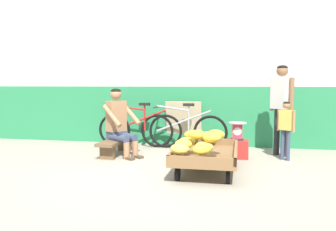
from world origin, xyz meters
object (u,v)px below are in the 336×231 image
Objects in this scene: banana_cart at (206,155)px; bicycle_near_left at (139,129)px; low_bench at (117,143)px; plastic_crate at (237,149)px; sign_board at (184,123)px; weighing_scale at (237,131)px; customer_adult at (281,100)px; vendor_seated at (119,122)px; bicycle_far_left at (183,130)px; customer_child at (286,124)px.

bicycle_near_left reaches higher than banana_cart.
plastic_crate is at bearing 3.25° from low_bench.
plastic_crate is 1.48m from sign_board.
customer_adult reaches higher than weighing_scale.
banana_cart is 1.27× the size of vendor_seated.
banana_cart is 1.10m from weighing_scale.
sign_board is (-0.04, 0.34, 0.08)m from bicycle_far_left.
vendor_seated is at bearing 151.71° from banana_cart.
customer_child is at bearing -83.87° from customer_adult.
bicycle_far_left is (-0.58, 1.67, 0.11)m from banana_cart.
low_bench is 2.82m from customer_child.
customer_adult reaches higher than banana_cart.
weighing_scale is 1.45m from sign_board.
bicycle_far_left is at bearing 37.13° from low_bench.
bicycle_far_left is 1.90m from customer_child.
customer_adult is at bearing -10.85° from bicycle_far_left.
customer_adult reaches higher than bicycle_near_left.
banana_cart is 1.54× the size of customer_child.
bicycle_far_left is (-1.00, 0.67, 0.20)m from plastic_crate.
customer_adult reaches higher than plastic_crate.
customer_child is at bearing -29.50° from sign_board.
vendor_seated is at bearing -175.17° from plastic_crate.
bicycle_far_left reaches higher than plastic_crate.
sign_board is 0.93× the size of customer_child.
customer_adult is (2.57, -0.33, 0.60)m from bicycle_near_left.
weighing_scale is at bearing -20.03° from bicycle_near_left.
plastic_crate is at bearing -44.13° from sign_board.
weighing_scale is 1.21m from bicycle_far_left.
weighing_scale is (0.00, -0.00, 0.30)m from plastic_crate.
customer_adult is at bearing 10.69° from vendor_seated.
vendor_seated is 3.17× the size of plastic_crate.
vendor_seated is 0.69× the size of bicycle_near_left.
weighing_scale reaches higher than banana_cart.
weighing_scale reaches higher than low_bench.
banana_cart is 1.09m from plastic_crate.
vendor_seated reaches higher than low_bench.
customer_adult is (0.72, 0.34, 0.50)m from weighing_scale.
vendor_seated is (-1.55, 0.83, 0.33)m from banana_cart.
customer_child is at bearing 40.21° from banana_cart.
customer_adult is (1.76, -0.67, 0.52)m from sign_board.
vendor_seated is 3.80× the size of weighing_scale.
vendor_seated reaches higher than plastic_crate.
customer_adult is (1.14, 1.34, 0.71)m from banana_cart.
customer_child reaches higher than weighing_scale.
banana_cart is 1.85m from low_bench.
low_bench is 1.27× the size of sign_board.
low_bench is 3.72× the size of weighing_scale.
bicycle_near_left is (0.11, 0.84, -0.21)m from vendor_seated.
vendor_seated reaches higher than customer_child.
customer_adult reaches higher than vendor_seated.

